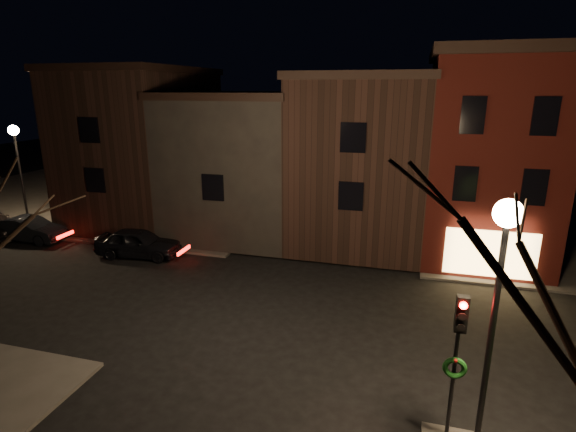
# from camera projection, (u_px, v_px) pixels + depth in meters

# --- Properties ---
(ground) EXTENTS (120.00, 120.00, 0.00)m
(ground) POSITION_uv_depth(u_px,v_px,m) (291.00, 314.00, 18.02)
(ground) COLOR black
(ground) RESTS_ON ground
(sidewalk_far_left) EXTENTS (30.00, 30.00, 0.12)m
(sidewalk_far_left) POSITION_uv_depth(u_px,v_px,m) (140.00, 185.00, 41.68)
(sidewalk_far_left) COLOR #2D2B28
(sidewalk_far_left) RESTS_ON ground
(corner_building) EXTENTS (6.50, 8.50, 10.50)m
(corner_building) POSITION_uv_depth(u_px,v_px,m) (488.00, 155.00, 23.24)
(corner_building) COLOR #45100C
(corner_building) RESTS_ON ground
(row_building_a) EXTENTS (7.30, 10.30, 9.40)m
(row_building_a) POSITION_uv_depth(u_px,v_px,m) (364.00, 158.00, 26.02)
(row_building_a) COLOR black
(row_building_a) RESTS_ON ground
(row_building_b) EXTENTS (7.80, 10.30, 8.40)m
(row_building_b) POSITION_uv_depth(u_px,v_px,m) (247.00, 161.00, 28.03)
(row_building_b) COLOR black
(row_building_b) RESTS_ON ground
(row_building_c) EXTENTS (7.30, 10.30, 9.90)m
(row_building_c) POSITION_uv_depth(u_px,v_px,m) (144.00, 145.00, 29.70)
(row_building_c) COLOR black
(row_building_c) RESTS_ON ground
(street_lamp_near) EXTENTS (0.60, 0.60, 6.48)m
(street_lamp_near) POSITION_uv_depth(u_px,v_px,m) (501.00, 265.00, 9.43)
(street_lamp_near) COLOR black
(street_lamp_near) RESTS_ON sidewalk_near_right
(street_lamp_far) EXTENTS (0.60, 0.60, 6.48)m
(street_lamp_far) POSITION_uv_depth(u_px,v_px,m) (16.00, 149.00, 27.24)
(street_lamp_far) COLOR black
(street_lamp_far) RESTS_ON sidewalk_far_left
(traffic_signal) EXTENTS (0.58, 0.38, 4.05)m
(traffic_signal) POSITION_uv_depth(u_px,v_px,m) (457.00, 347.00, 10.70)
(traffic_signal) COLOR black
(traffic_signal) RESTS_ON sidewalk_near_right
(parked_car_a) EXTENTS (4.67, 2.29, 1.53)m
(parked_car_a) POSITION_uv_depth(u_px,v_px,m) (138.00, 243.00, 24.01)
(parked_car_a) COLOR black
(parked_car_a) RESTS_ON ground
(parked_car_b) EXTENTS (4.39, 1.58, 1.44)m
(parked_car_b) POSITION_uv_depth(u_px,v_px,m) (29.00, 229.00, 26.44)
(parked_car_b) COLOR black
(parked_car_b) RESTS_ON ground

